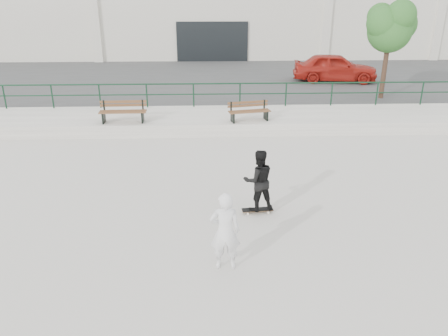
{
  "coord_description": "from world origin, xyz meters",
  "views": [
    {
      "loc": [
        -0.41,
        -7.78,
        5.18
      ],
      "look_at": [
        -0.03,
        2.0,
        1.19
      ],
      "focal_mm": 35.0,
      "sensor_mm": 36.0,
      "label": 1
    }
  ],
  "objects_px": {
    "tree": "(391,25)",
    "red_car": "(335,67)",
    "skateboard": "(257,210)",
    "seated_skater": "(225,231)",
    "bench_left": "(123,112)",
    "bench_right": "(249,111)",
    "standing_skater": "(258,180)"
  },
  "relations": [
    {
      "from": "tree",
      "to": "red_car",
      "type": "relative_size",
      "value": 0.97
    },
    {
      "from": "skateboard",
      "to": "seated_skater",
      "type": "xyz_separation_m",
      "value": [
        -0.91,
        -2.31,
        0.75
      ]
    },
    {
      "from": "bench_left",
      "to": "skateboard",
      "type": "xyz_separation_m",
      "value": [
        4.44,
        -6.62,
        -0.83
      ]
    },
    {
      "from": "bench_right",
      "to": "skateboard",
      "type": "bearing_deg",
      "value": -105.28
    },
    {
      "from": "bench_right",
      "to": "red_car",
      "type": "distance_m",
      "value": 9.4
    },
    {
      "from": "tree",
      "to": "bench_right",
      "type": "bearing_deg",
      "value": -151.16
    },
    {
      "from": "bench_right",
      "to": "bench_left",
      "type": "bearing_deg",
      "value": 167.97
    },
    {
      "from": "bench_right",
      "to": "red_car",
      "type": "relative_size",
      "value": 0.37
    },
    {
      "from": "bench_left",
      "to": "tree",
      "type": "relative_size",
      "value": 0.41
    },
    {
      "from": "bench_right",
      "to": "standing_skater",
      "type": "distance_m",
      "value": 6.62
    },
    {
      "from": "skateboard",
      "to": "seated_skater",
      "type": "relative_size",
      "value": 0.48
    },
    {
      "from": "bench_left",
      "to": "seated_skater",
      "type": "xyz_separation_m",
      "value": [
        3.52,
        -8.92,
        -0.08
      ]
    },
    {
      "from": "standing_skater",
      "to": "seated_skater",
      "type": "relative_size",
      "value": 0.95
    },
    {
      "from": "bench_left",
      "to": "bench_right",
      "type": "height_order",
      "value": "bench_left"
    },
    {
      "from": "tree",
      "to": "red_car",
      "type": "distance_m",
      "value": 4.88
    },
    {
      "from": "red_car",
      "to": "tree",
      "type": "bearing_deg",
      "value": -156.17
    },
    {
      "from": "bench_right",
      "to": "seated_skater",
      "type": "height_order",
      "value": "seated_skater"
    },
    {
      "from": "standing_skater",
      "to": "seated_skater",
      "type": "bearing_deg",
      "value": 58.39
    },
    {
      "from": "red_car",
      "to": "standing_skater",
      "type": "xyz_separation_m",
      "value": [
        -5.81,
        -14.27,
        -0.39
      ]
    },
    {
      "from": "skateboard",
      "to": "standing_skater",
      "type": "relative_size",
      "value": 0.51
    },
    {
      "from": "tree",
      "to": "standing_skater",
      "type": "height_order",
      "value": "tree"
    },
    {
      "from": "seated_skater",
      "to": "standing_skater",
      "type": "bearing_deg",
      "value": -110.66
    },
    {
      "from": "skateboard",
      "to": "standing_skater",
      "type": "distance_m",
      "value": 0.81
    },
    {
      "from": "bench_right",
      "to": "red_car",
      "type": "bearing_deg",
      "value": 42.67
    },
    {
      "from": "bench_left",
      "to": "tree",
      "type": "distance_m",
      "value": 12.29
    },
    {
      "from": "standing_skater",
      "to": "red_car",
      "type": "bearing_deg",
      "value": -122.16
    },
    {
      "from": "tree",
      "to": "seated_skater",
      "type": "relative_size",
      "value": 2.64
    },
    {
      "from": "bench_left",
      "to": "seated_skater",
      "type": "bearing_deg",
      "value": -69.96
    },
    {
      "from": "bench_left",
      "to": "red_car",
      "type": "height_order",
      "value": "red_car"
    },
    {
      "from": "bench_left",
      "to": "standing_skater",
      "type": "height_order",
      "value": "standing_skater"
    },
    {
      "from": "tree",
      "to": "skateboard",
      "type": "height_order",
      "value": "tree"
    },
    {
      "from": "standing_skater",
      "to": "seated_skater",
      "type": "height_order",
      "value": "standing_skater"
    }
  ]
}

